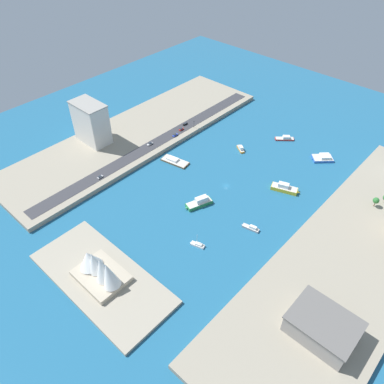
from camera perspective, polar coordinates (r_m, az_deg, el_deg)
The scene contains 23 objects.
ground_plane at distance 272.59m, azimuth 5.19°, elevation 0.96°, with size 440.00×440.00×0.00m, color #23668E.
quay_west at distance 243.86m, azimuth 23.51°, elevation -8.83°, with size 70.00×240.00×3.53m, color #9E937F.
quay_east at distance 326.74m, azimuth -8.34°, elevation 8.67°, with size 70.00×240.00×3.53m, color #9E937F.
peninsula_point at distance 221.14m, azimuth -13.46°, elevation -12.59°, with size 87.08×39.02×2.00m, color #A89E89.
road_strip at distance 310.27m, azimuth -5.47°, elevation 7.41°, with size 11.16×228.00×0.15m, color #38383D.
tugboat_red at distance 328.21m, azimuth 13.88°, elevation 7.89°, with size 14.69×13.57×3.48m.
yacht_sleek_gray at distance 242.64m, azimuth 8.91°, elevation -5.38°, with size 12.35×5.19×3.22m.
ferry_yellow_fast at distance 274.15m, azimuth 13.84°, elevation 0.56°, with size 20.67×12.22×5.94m.
ferry_green_doubledeck at distance 255.00m, azimuth 1.12°, elevation -1.60°, with size 12.05×20.21×6.15m.
water_taxi_orange at distance 308.61m, azimuth 7.37°, elevation 6.55°, with size 10.88×8.43×3.94m.
barge_flat_brown at distance 293.41m, azimuth -2.65°, elevation 4.72°, with size 23.28×12.37×3.01m.
sailboat_small_white at distance 230.64m, azimuth 0.86°, elevation -7.97°, with size 9.83×5.40×9.54m.
catamaran_blue at distance 312.88m, azimuth 19.20°, elevation 4.91°, with size 17.94×17.89×4.01m.
carpark_squat_concrete at distance 200.22m, azimuth 19.15°, elevation -18.67°, with size 31.67×24.36×11.55m.
hotel_broad_white at distance 313.70m, azimuth -15.03°, elevation 10.12°, with size 29.34×17.30×33.33m.
van_white at distance 308.02m, azimuth -6.39°, elevation 7.26°, with size 2.07×5.03×1.73m.
suv_black at distance 332.15m, azimuth -1.02°, elevation 10.26°, with size 1.85×4.74×1.49m.
sedan_silver at distance 280.20m, azimuth -13.74°, elevation 2.23°, with size 2.05×4.46×1.47m.
pickup_red at distance 324.80m, azimuth -1.64°, elevation 9.48°, with size 2.02×4.47×1.76m.
hatchback_blue at distance 317.32m, azimuth -2.57°, elevation 8.61°, with size 2.09×5.17×1.69m.
traffic_light_waterfront at distance 326.44m, azimuth 0.30°, elevation 10.36°, with size 0.36×0.36×6.50m.
opera_landmark at distance 214.67m, azimuth -13.87°, elevation -11.20°, with size 31.90×21.98×19.01m.
park_tree_cluster at distance 278.38m, azimuth 26.83°, elevation -0.94°, with size 8.27×12.21×7.14m.
Camera 1 is at (-121.78, 169.04, 175.78)m, focal length 35.26 mm.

